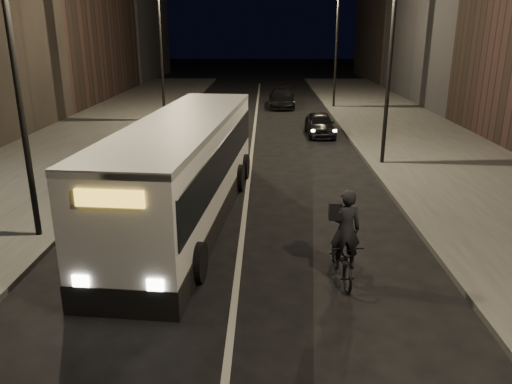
{
  "coord_description": "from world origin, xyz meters",
  "views": [
    {
      "loc": [
        0.64,
        -8.61,
        5.57
      ],
      "look_at": [
        0.41,
        3.77,
        1.5
      ],
      "focal_mm": 35.0,
      "sensor_mm": 36.0,
      "label": 1
    }
  ],
  "objects_px": {
    "streetlight_right_far": "(333,31)",
    "city_bus": "(186,165)",
    "car_far": "(281,98)",
    "streetlight_left_near": "(21,37)",
    "streetlight_right_mid": "(385,34)",
    "streetlight_left_far": "(164,32)",
    "car_mid": "(202,105)",
    "car_near": "(320,124)",
    "cyclist_on_bicycle": "(343,250)"
  },
  "relations": [
    {
      "from": "streetlight_right_far",
      "to": "city_bus",
      "type": "height_order",
      "value": "streetlight_right_far"
    },
    {
      "from": "car_far",
      "to": "streetlight_left_near",
      "type": "bearing_deg",
      "value": -106.13
    },
    {
      "from": "streetlight_right_mid",
      "to": "streetlight_left_far",
      "type": "relative_size",
      "value": 1.0
    },
    {
      "from": "streetlight_left_far",
      "to": "car_mid",
      "type": "relative_size",
      "value": 1.76
    },
    {
      "from": "car_near",
      "to": "car_far",
      "type": "xyz_separation_m",
      "value": [
        -1.79,
        10.21,
        0.06
      ]
    },
    {
      "from": "streetlight_left_near",
      "to": "car_far",
      "type": "height_order",
      "value": "streetlight_left_near"
    },
    {
      "from": "city_bus",
      "to": "car_near",
      "type": "height_order",
      "value": "city_bus"
    },
    {
      "from": "streetlight_left_near",
      "to": "car_near",
      "type": "bearing_deg",
      "value": 58.06
    },
    {
      "from": "city_bus",
      "to": "car_mid",
      "type": "bearing_deg",
      "value": 100.54
    },
    {
      "from": "streetlight_left_far",
      "to": "car_near",
      "type": "xyz_separation_m",
      "value": [
        8.93,
        -3.67,
        -4.75
      ]
    },
    {
      "from": "streetlight_right_far",
      "to": "streetlight_left_near",
      "type": "distance_m",
      "value": 26.26
    },
    {
      "from": "streetlight_left_far",
      "to": "car_far",
      "type": "distance_m",
      "value": 10.76
    },
    {
      "from": "streetlight_left_near",
      "to": "car_far",
      "type": "xyz_separation_m",
      "value": [
        7.15,
        24.54,
        -4.69
      ]
    },
    {
      "from": "streetlight_left_near",
      "to": "cyclist_on_bicycle",
      "type": "distance_m",
      "value": 9.29
    },
    {
      "from": "car_mid",
      "to": "streetlight_right_far",
      "type": "bearing_deg",
      "value": -154.94
    },
    {
      "from": "streetlight_left_near",
      "to": "car_far",
      "type": "distance_m",
      "value": 25.99
    },
    {
      "from": "car_mid",
      "to": "car_far",
      "type": "relative_size",
      "value": 0.99
    },
    {
      "from": "streetlight_right_far",
      "to": "streetlight_left_far",
      "type": "height_order",
      "value": "same"
    },
    {
      "from": "car_mid",
      "to": "streetlight_left_near",
      "type": "bearing_deg",
      "value": 87.37
    },
    {
      "from": "streetlight_right_far",
      "to": "car_near",
      "type": "height_order",
      "value": "streetlight_right_far"
    },
    {
      "from": "city_bus",
      "to": "car_far",
      "type": "height_order",
      "value": "city_bus"
    },
    {
      "from": "streetlight_right_far",
      "to": "cyclist_on_bicycle",
      "type": "xyz_separation_m",
      "value": [
        -2.89,
        -26.17,
        -4.61
      ]
    },
    {
      "from": "city_bus",
      "to": "car_far",
      "type": "relative_size",
      "value": 2.5
    },
    {
      "from": "car_mid",
      "to": "streetlight_right_mid",
      "type": "bearing_deg",
      "value": 128.19
    },
    {
      "from": "streetlight_right_far",
      "to": "streetlight_left_near",
      "type": "xyz_separation_m",
      "value": [
        -10.66,
        -24.0,
        0.0
      ]
    },
    {
      "from": "city_bus",
      "to": "car_near",
      "type": "bearing_deg",
      "value": 71.96
    },
    {
      "from": "streetlight_left_far",
      "to": "car_mid",
      "type": "xyz_separation_m",
      "value": [
        1.8,
        2.31,
        -4.6
      ]
    },
    {
      "from": "streetlight_right_far",
      "to": "city_bus",
      "type": "relative_size",
      "value": 0.7
    },
    {
      "from": "car_far",
      "to": "car_mid",
      "type": "bearing_deg",
      "value": -141.51
    },
    {
      "from": "streetlight_left_far",
      "to": "car_mid",
      "type": "bearing_deg",
      "value": 52.0
    },
    {
      "from": "streetlight_right_far",
      "to": "car_mid",
      "type": "distance_m",
      "value": 10.65
    },
    {
      "from": "city_bus",
      "to": "car_far",
      "type": "xyz_separation_m",
      "value": [
        3.56,
        22.75,
        -1.01
      ]
    },
    {
      "from": "car_near",
      "to": "city_bus",
      "type": "bearing_deg",
      "value": -114.5
    },
    {
      "from": "streetlight_right_mid",
      "to": "car_mid",
      "type": "height_order",
      "value": "streetlight_right_mid"
    },
    {
      "from": "streetlight_right_mid",
      "to": "car_far",
      "type": "distance_m",
      "value": 17.55
    },
    {
      "from": "city_bus",
      "to": "car_near",
      "type": "xyz_separation_m",
      "value": [
        5.34,
        12.54,
        -1.07
      ]
    },
    {
      "from": "car_near",
      "to": "streetlight_right_far",
      "type": "bearing_deg",
      "value": 78.42
    },
    {
      "from": "streetlight_right_mid",
      "to": "car_mid",
      "type": "relative_size",
      "value": 1.76
    },
    {
      "from": "cyclist_on_bicycle",
      "to": "car_near",
      "type": "bearing_deg",
      "value": 81.82
    },
    {
      "from": "city_bus",
      "to": "car_near",
      "type": "relative_size",
      "value": 3.22
    },
    {
      "from": "car_far",
      "to": "streetlight_left_far",
      "type": "bearing_deg",
      "value": -137.43
    },
    {
      "from": "streetlight_right_mid",
      "to": "streetlight_right_far",
      "type": "height_order",
      "value": "same"
    },
    {
      "from": "streetlight_left_far",
      "to": "streetlight_left_near",
      "type": "bearing_deg",
      "value": -90.0
    },
    {
      "from": "cyclist_on_bicycle",
      "to": "car_mid",
      "type": "bearing_deg",
      "value": 100.71
    },
    {
      "from": "city_bus",
      "to": "streetlight_right_far",
      "type": "bearing_deg",
      "value": 77.37
    },
    {
      "from": "city_bus",
      "to": "cyclist_on_bicycle",
      "type": "xyz_separation_m",
      "value": [
        4.18,
        -3.96,
        -0.93
      ]
    },
    {
      "from": "streetlight_right_mid",
      "to": "streetlight_left_far",
      "type": "xyz_separation_m",
      "value": [
        -10.66,
        10.0,
        0.0
      ]
    },
    {
      "from": "city_bus",
      "to": "car_mid",
      "type": "distance_m",
      "value": 18.63
    },
    {
      "from": "car_far",
      "to": "car_near",
      "type": "bearing_deg",
      "value": -79.97
    },
    {
      "from": "cyclist_on_bicycle",
      "to": "streetlight_left_near",
      "type": "bearing_deg",
      "value": 160.26
    }
  ]
}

